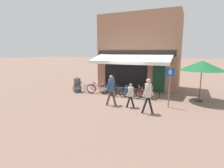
{
  "coord_description": "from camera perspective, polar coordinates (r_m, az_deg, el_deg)",
  "views": [
    {
      "loc": [
        4.1,
        -10.61,
        3.01
      ],
      "look_at": [
        -0.33,
        -0.98,
        1.05
      ],
      "focal_mm": 28.0,
      "sensor_mm": 36.0,
      "label": 1
    }
  ],
  "objects": [
    {
      "name": "ground_plane",
      "position": [
        11.77,
        3.45,
        -4.36
      ],
      "size": [
        160.0,
        160.0,
        0.0
      ],
      "primitive_type": "plane",
      "color": "#846656"
    },
    {
      "name": "bicycle_red",
      "position": [
        11.32,
        10.98,
        -3.2
      ],
      "size": [
        1.73,
        0.52,
        0.84
      ],
      "rotation": [
        0.08,
        0.0,
        0.19
      ],
      "color": "black",
      "rests_on": "ground_plane"
    },
    {
      "name": "bicycle_silver",
      "position": [
        13.06,
        -9.08,
        -1.37
      ],
      "size": [
        1.61,
        0.82,
        0.81
      ],
      "rotation": [
        -0.06,
        0.0,
        0.41
      ],
      "color": "black",
      "rests_on": "ground_plane"
    },
    {
      "name": "cafe_parasol",
      "position": [
        11.79,
        27.38,
        5.34
      ],
      "size": [
        2.59,
        2.59,
        2.49
      ],
      "color": "#4C3D2D",
      "rests_on": "ground_plane"
    },
    {
      "name": "bicycle_green",
      "position": [
        12.24,
        -1.14,
        -2.01
      ],
      "size": [
        1.57,
        0.9,
        0.82
      ],
      "rotation": [
        0.08,
        0.0,
        -0.48
      ],
      "color": "black",
      "rests_on": "ground_plane"
    },
    {
      "name": "bicycle_purple",
      "position": [
        12.69,
        -4.81,
        -1.61
      ],
      "size": [
        1.65,
        0.52,
        0.81
      ],
      "rotation": [
        -0.06,
        0.0,
        0.16
      ],
      "color": "black",
      "rests_on": "ground_plane"
    },
    {
      "name": "parking_sign",
      "position": [
        9.84,
        18.3,
        0.34
      ],
      "size": [
        0.44,
        0.07,
        2.22
      ],
      "color": "slate",
      "rests_on": "ground_plane"
    },
    {
      "name": "pedestrian_adult",
      "position": [
        9.82,
        -0.28,
        -0.91
      ],
      "size": [
        0.58,
        0.61,
        1.75
      ],
      "rotation": [
        0.0,
        0.0,
        0.09
      ],
      "color": "#47382D",
      "rests_on": "ground_plane"
    },
    {
      "name": "bike_rack_rail",
      "position": [
        12.15,
        0.89,
        -1.49
      ],
      "size": [
        5.04,
        0.04,
        0.57
      ],
      "color": "#47494F",
      "rests_on": "ground_plane"
    },
    {
      "name": "bicycle_blue",
      "position": [
        11.85,
        2.59,
        -2.45
      ],
      "size": [
        1.67,
        0.52,
        0.8
      ],
      "rotation": [
        -0.01,
        0.0,
        0.1
      ],
      "color": "black",
      "rests_on": "ground_plane"
    },
    {
      "name": "bicycle_black",
      "position": [
        11.65,
        6.64,
        -2.74
      ],
      "size": [
        1.7,
        0.74,
        0.83
      ],
      "rotation": [
        0.13,
        0.0,
        0.35
      ],
      "color": "black",
      "rests_on": "ground_plane"
    },
    {
      "name": "pedestrian_second_adult",
      "position": [
        8.67,
        11.7,
        -2.6
      ],
      "size": [
        0.58,
        0.52,
        1.76
      ],
      "rotation": [
        0.0,
        0.0,
        0.01
      ],
      "color": "black",
      "rests_on": "ground_plane"
    },
    {
      "name": "litter_bin",
      "position": [
        13.58,
        -11.28,
        -0.14
      ],
      "size": [
        0.52,
        0.52,
        1.11
      ],
      "color": "#515459",
      "rests_on": "ground_plane"
    },
    {
      "name": "shop_front",
      "position": [
        15.21,
        8.95,
        10.29
      ],
      "size": [
        6.5,
        4.92,
        6.01
      ],
      "color": "#9E7056",
      "rests_on": "ground_plane"
    },
    {
      "name": "pedestrian_child",
      "position": [
        9.54,
        5.87,
        -2.83
      ],
      "size": [
        0.54,
        0.55,
        1.34
      ],
      "rotation": [
        0.0,
        0.0,
        0.16
      ],
      "color": "black",
      "rests_on": "ground_plane"
    }
  ]
}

